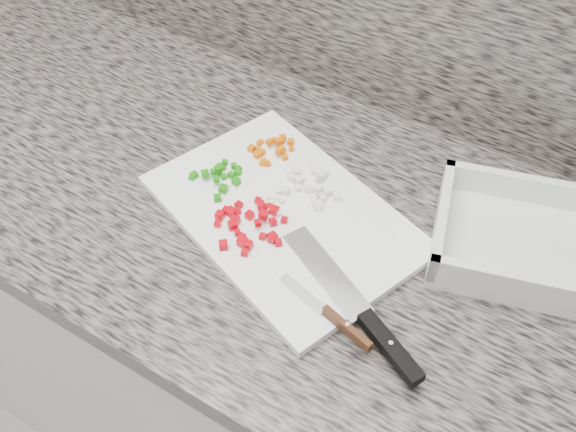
# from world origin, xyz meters

# --- Properties ---
(cabinet) EXTENTS (3.92, 0.62, 0.86)m
(cabinet) POSITION_xyz_m (0.00, 1.44, 0.43)
(cabinet) COLOR white
(cabinet) RESTS_ON ground
(countertop) EXTENTS (3.96, 0.64, 0.04)m
(countertop) POSITION_xyz_m (0.00, 1.44, 0.88)
(countertop) COLOR #655F59
(countertop) RESTS_ON cabinet
(cutting_board) EXTENTS (0.46, 0.38, 0.01)m
(cutting_board) POSITION_xyz_m (0.07, 1.42, 0.91)
(cutting_board) COLOR white
(cutting_board) RESTS_ON countertop
(carrot_pile) EXTENTS (0.07, 0.08, 0.02)m
(carrot_pile) POSITION_xyz_m (-0.01, 1.52, 0.92)
(carrot_pile) COLOR #D65F04
(carrot_pile) RESTS_ON cutting_board
(onion_pile) EXTENTS (0.10, 0.09, 0.02)m
(onion_pile) POSITION_xyz_m (0.08, 1.49, 0.92)
(onion_pile) COLOR silver
(onion_pile) RESTS_ON cutting_board
(green_pepper_pile) EXTENTS (0.08, 0.08, 0.02)m
(green_pepper_pile) POSITION_xyz_m (-0.05, 1.43, 0.92)
(green_pepper_pile) COLOR #1A7F0B
(green_pepper_pile) RESTS_ON cutting_board
(red_pepper_pile) EXTENTS (0.11, 0.11, 0.02)m
(red_pepper_pile) POSITION_xyz_m (0.04, 1.37, 0.92)
(red_pepper_pile) COLOR #BB020E
(red_pepper_pile) RESTS_ON cutting_board
(garlic_pile) EXTENTS (0.04, 0.05, 0.01)m
(garlic_pile) POSITION_xyz_m (0.05, 1.43, 0.92)
(garlic_pile) COLOR #F1E9BA
(garlic_pile) RESTS_ON cutting_board
(chef_knife) EXTENTS (0.26, 0.15, 0.02)m
(chef_knife) POSITION_xyz_m (0.26, 1.31, 0.92)
(chef_knife) COLOR silver
(chef_knife) RESTS_ON cutting_board
(paring_knife) EXTENTS (0.16, 0.05, 0.02)m
(paring_knife) POSITION_xyz_m (0.23, 1.29, 0.92)
(paring_knife) COLOR silver
(paring_knife) RESTS_ON cutting_board
(tray) EXTENTS (0.32, 0.27, 0.06)m
(tray) POSITION_xyz_m (0.41, 1.55, 0.92)
(tray) COLOR silver
(tray) RESTS_ON countertop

